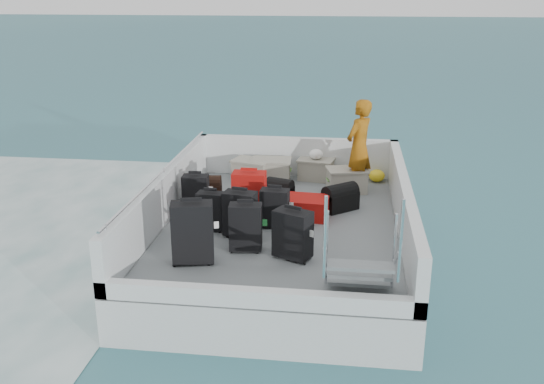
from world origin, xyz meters
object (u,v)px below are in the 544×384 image
(suitcase_6, at_px, (293,235))
(crate_3, at_px, (347,181))
(suitcase_5, at_px, (249,194))
(suitcase_1, at_px, (211,211))
(suitcase_0, at_px, (193,233))
(passenger, at_px, (359,147))
(suitcase_3, at_px, (246,228))
(suitcase_8, at_px, (302,207))
(suitcase_2, at_px, (196,193))
(crate_1, at_px, (272,171))
(crate_2, at_px, (316,170))
(suitcase_7, at_px, (275,209))
(suitcase_4, at_px, (240,214))
(crate_0, at_px, (252,171))

(suitcase_6, distance_m, crate_3, 2.81)
(suitcase_5, bearing_deg, suitcase_1, -125.56)
(crate_3, bearing_deg, suitcase_0, -121.76)
(suitcase_1, relative_size, passenger, 0.36)
(suitcase_3, xyz_separation_m, suitcase_8, (0.63, 1.32, -0.17))
(suitcase_2, bearing_deg, suitcase_1, -64.14)
(crate_1, bearing_deg, suitcase_5, -94.06)
(suitcase_1, distance_m, passenger, 2.89)
(crate_2, bearing_deg, passenger, -39.46)
(suitcase_3, bearing_deg, suitcase_5, 92.74)
(suitcase_8, xyz_separation_m, crate_1, (-0.67, 1.64, 0.04))
(suitcase_8, xyz_separation_m, crate_3, (0.64, 1.26, 0.04))
(suitcase_5, bearing_deg, suitcase_8, 2.39)
(crate_1, bearing_deg, suitcase_1, -103.53)
(suitcase_1, bearing_deg, passenger, 48.56)
(suitcase_1, bearing_deg, suitcase_3, -41.65)
(suitcase_1, xyz_separation_m, crate_1, (0.56, 2.33, -0.09))
(crate_3, bearing_deg, suitcase_8, -117.14)
(suitcase_1, height_order, suitcase_7, suitcase_7)
(suitcase_4, relative_size, suitcase_8, 0.84)
(crate_3, bearing_deg, suitcase_3, -116.34)
(suitcase_8, distance_m, crate_2, 1.89)
(suitcase_0, xyz_separation_m, suitcase_2, (-0.42, 1.81, -0.11))
(suitcase_3, height_order, suitcase_6, suitcase_3)
(suitcase_0, distance_m, suitcase_1, 1.08)
(crate_1, distance_m, passenger, 1.65)
(crate_3, bearing_deg, suitcase_7, -120.24)
(suitcase_6, bearing_deg, suitcase_1, 172.43)
(suitcase_0, height_order, suitcase_8, suitcase_0)
(suitcase_4, xyz_separation_m, suitcase_5, (-0.01, 0.81, 0.02))
(suitcase_3, bearing_deg, crate_2, 72.79)
(suitcase_0, distance_m, crate_3, 3.55)
(crate_0, bearing_deg, suitcase_0, -93.42)
(suitcase_2, height_order, crate_1, suitcase_2)
(suitcase_2, xyz_separation_m, crate_3, (2.29, 1.20, -0.10))
(suitcase_5, relative_size, suitcase_7, 1.20)
(crate_2, distance_m, crate_3, 0.84)
(suitcase_3, relative_size, suitcase_7, 1.13)
(suitcase_4, bearing_deg, crate_2, 82.91)
(suitcase_5, bearing_deg, suitcase_2, 172.01)
(suitcase_5, relative_size, passenger, 0.43)
(suitcase_2, distance_m, crate_1, 1.86)
(suitcase_0, distance_m, suitcase_5, 1.76)
(suitcase_6, distance_m, passenger, 2.92)
(suitcase_4, height_order, passenger, passenger)
(suitcase_0, relative_size, suitcase_8, 1.02)
(suitcase_0, xyz_separation_m, crate_1, (0.55, 3.40, -0.20))
(suitcase_7, relative_size, crate_0, 0.92)
(suitcase_0, distance_m, crate_2, 3.88)
(crate_1, xyz_separation_m, crate_3, (1.32, -0.39, -0.01))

